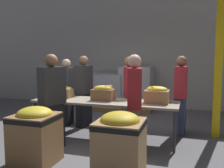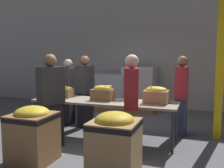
{
  "view_description": "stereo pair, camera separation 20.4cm",
  "coord_description": "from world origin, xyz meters",
  "px_view_note": "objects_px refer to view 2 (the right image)",
  "views": [
    {
      "loc": [
        1.57,
        -4.55,
        1.63
      ],
      "look_at": [
        0.06,
        0.29,
        1.06
      ],
      "focal_mm": 40.0,
      "sensor_mm": 36.0,
      "label": 1
    },
    {
      "loc": [
        1.77,
        -4.48,
        1.63
      ],
      "look_at": [
        0.06,
        0.29,
        1.06
      ],
      "focal_mm": 40.0,
      "sensor_mm": 36.0,
      "label": 2
    }
  ],
  "objects_px": {
    "volunteer_1": "(181,96)",
    "pallet_stack_1": "(140,89)",
    "banana_box_2": "(156,95)",
    "donation_bin_0": "(33,133)",
    "banana_box_1": "(103,93)",
    "banana_box_0": "(63,92)",
    "volunteer_3": "(132,106)",
    "volunteer_0": "(130,95)",
    "sorting_table": "(104,103)",
    "volunteer_2": "(85,92)",
    "support_pillar": "(221,37)",
    "pallet_stack_0": "(112,92)",
    "volunteer_4": "(68,92)",
    "donation_bin_1": "(115,142)",
    "volunteer_5": "(51,102)"
  },
  "relations": [
    {
      "from": "volunteer_0",
      "to": "pallet_stack_0",
      "type": "xyz_separation_m",
      "value": [
        -1.17,
        2.15,
        -0.27
      ]
    },
    {
      "from": "banana_box_0",
      "to": "donation_bin_1",
      "type": "distance_m",
      "value": 2.25
    },
    {
      "from": "banana_box_0",
      "to": "volunteer_1",
      "type": "relative_size",
      "value": 0.25
    },
    {
      "from": "banana_box_0",
      "to": "volunteer_4",
      "type": "height_order",
      "value": "volunteer_4"
    },
    {
      "from": "volunteer_5",
      "to": "pallet_stack_0",
      "type": "distance_m",
      "value": 3.53
    },
    {
      "from": "volunteer_3",
      "to": "pallet_stack_1",
      "type": "xyz_separation_m",
      "value": [
        -0.67,
        3.42,
        -0.17
      ]
    },
    {
      "from": "volunteer_2",
      "to": "support_pillar",
      "type": "xyz_separation_m",
      "value": [
        2.86,
        0.1,
        1.18
      ]
    },
    {
      "from": "banana_box_0",
      "to": "donation_bin_0",
      "type": "xyz_separation_m",
      "value": [
        0.33,
        -1.46,
        -0.42
      ]
    },
    {
      "from": "volunteer_2",
      "to": "volunteer_5",
      "type": "distance_m",
      "value": 1.45
    },
    {
      "from": "volunteer_1",
      "to": "volunteer_3",
      "type": "bearing_deg",
      "value": -22.6
    },
    {
      "from": "donation_bin_0",
      "to": "support_pillar",
      "type": "relative_size",
      "value": 0.22
    },
    {
      "from": "banana_box_2",
      "to": "donation_bin_0",
      "type": "height_order",
      "value": "banana_box_2"
    },
    {
      "from": "volunteer_2",
      "to": "donation_bin_0",
      "type": "xyz_separation_m",
      "value": [
        0.12,
        -2.09,
        -0.35
      ]
    },
    {
      "from": "banana_box_1",
      "to": "support_pillar",
      "type": "distance_m",
      "value": 2.53
    },
    {
      "from": "sorting_table",
      "to": "volunteer_2",
      "type": "height_order",
      "value": "volunteer_2"
    },
    {
      "from": "banana_box_1",
      "to": "pallet_stack_1",
      "type": "bearing_deg",
      "value": 88.14
    },
    {
      "from": "banana_box_2",
      "to": "donation_bin_1",
      "type": "height_order",
      "value": "banana_box_2"
    },
    {
      "from": "banana_box_1",
      "to": "volunteer_0",
      "type": "height_order",
      "value": "volunteer_0"
    },
    {
      "from": "volunteer_5",
      "to": "pallet_stack_1",
      "type": "height_order",
      "value": "volunteer_5"
    },
    {
      "from": "volunteer_2",
      "to": "banana_box_2",
      "type": "bearing_deg",
      "value": 82.19
    },
    {
      "from": "pallet_stack_1",
      "to": "banana_box_1",
      "type": "bearing_deg",
      "value": -91.86
    },
    {
      "from": "sorting_table",
      "to": "banana_box_1",
      "type": "relative_size",
      "value": 6.61
    },
    {
      "from": "volunteer_0",
      "to": "donation_bin_0",
      "type": "height_order",
      "value": "volunteer_0"
    },
    {
      "from": "pallet_stack_1",
      "to": "banana_box_0",
      "type": "bearing_deg",
      "value": -110.18
    },
    {
      "from": "banana_box_0",
      "to": "volunteer_0",
      "type": "bearing_deg",
      "value": 22.3
    },
    {
      "from": "sorting_table",
      "to": "volunteer_5",
      "type": "relative_size",
      "value": 1.7
    },
    {
      "from": "banana_box_2",
      "to": "volunteer_2",
      "type": "bearing_deg",
      "value": 160.28
    },
    {
      "from": "sorting_table",
      "to": "volunteer_0",
      "type": "bearing_deg",
      "value": 60.31
    },
    {
      "from": "volunteer_1",
      "to": "volunteer_2",
      "type": "distance_m",
      "value": 2.16
    },
    {
      "from": "donation_bin_1",
      "to": "banana_box_0",
      "type": "bearing_deg",
      "value": 138.72
    },
    {
      "from": "volunteer_2",
      "to": "support_pillar",
      "type": "height_order",
      "value": "support_pillar"
    },
    {
      "from": "sorting_table",
      "to": "donation_bin_0",
      "type": "distance_m",
      "value": 1.55
    },
    {
      "from": "banana_box_0",
      "to": "pallet_stack_1",
      "type": "bearing_deg",
      "value": 69.82
    },
    {
      "from": "banana_box_0",
      "to": "support_pillar",
      "type": "relative_size",
      "value": 0.1
    },
    {
      "from": "banana_box_0",
      "to": "volunteer_5",
      "type": "xyz_separation_m",
      "value": [
        0.25,
        -0.82,
        -0.06
      ]
    },
    {
      "from": "pallet_stack_0",
      "to": "volunteer_4",
      "type": "bearing_deg",
      "value": -100.48
    },
    {
      "from": "donation_bin_1",
      "to": "pallet_stack_0",
      "type": "bearing_deg",
      "value": 110.15
    },
    {
      "from": "volunteer_0",
      "to": "volunteer_4",
      "type": "xyz_separation_m",
      "value": [
        -1.55,
        0.11,
        -0.03
      ]
    },
    {
      "from": "banana_box_1",
      "to": "volunteer_1",
      "type": "distance_m",
      "value": 1.62
    },
    {
      "from": "volunteer_1",
      "to": "pallet_stack_1",
      "type": "relative_size",
      "value": 1.23
    },
    {
      "from": "banana_box_1",
      "to": "volunteer_1",
      "type": "height_order",
      "value": "volunteer_1"
    },
    {
      "from": "banana_box_0",
      "to": "volunteer_3",
      "type": "relative_size",
      "value": 0.25
    },
    {
      "from": "volunteer_5",
      "to": "donation_bin_0",
      "type": "bearing_deg",
      "value": -149.54
    },
    {
      "from": "sorting_table",
      "to": "banana_box_0",
      "type": "bearing_deg",
      "value": 175.89
    },
    {
      "from": "pallet_stack_0",
      "to": "volunteer_3",
      "type": "bearing_deg",
      "value": -65.32
    },
    {
      "from": "volunteer_1",
      "to": "volunteer_2",
      "type": "relative_size",
      "value": 1.0
    },
    {
      "from": "banana_box_2",
      "to": "pallet_stack_1",
      "type": "xyz_separation_m",
      "value": [
        -0.96,
        2.76,
        -0.27
      ]
    },
    {
      "from": "sorting_table",
      "to": "volunteer_0",
      "type": "distance_m",
      "value": 0.7
    },
    {
      "from": "volunteer_5",
      "to": "support_pillar",
      "type": "xyz_separation_m",
      "value": [
        2.82,
        1.55,
        1.17
      ]
    },
    {
      "from": "banana_box_0",
      "to": "sorting_table",
      "type": "bearing_deg",
      "value": -4.11
    }
  ]
}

